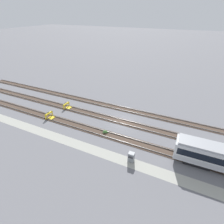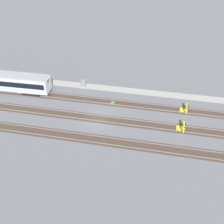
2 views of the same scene
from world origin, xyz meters
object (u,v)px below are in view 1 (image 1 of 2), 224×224
at_px(bumper_stop_near_inner_track, 67,106).
at_px(weed_clump, 105,132).
at_px(bumper_stop_nearest_track, 50,116).
at_px(electrical_cabinet, 131,157).

height_order(bumper_stop_near_inner_track, weed_clump, bumper_stop_near_inner_track).
relative_size(bumper_stop_nearest_track, bumper_stop_near_inner_track, 1.00).
bearing_deg(bumper_stop_near_inner_track, bumper_stop_nearest_track, -96.61).
bearing_deg(electrical_cabinet, bumper_stop_near_inner_track, 154.22).
relative_size(bumper_stop_near_inner_track, electrical_cabinet, 1.25).
height_order(bumper_stop_nearest_track, electrical_cabinet, electrical_cabinet).
distance_m(bumper_stop_nearest_track, electrical_cabinet, 20.09).
distance_m(bumper_stop_nearest_track, bumper_stop_near_inner_track, 5.09).
height_order(bumper_stop_nearest_track, weed_clump, bumper_stop_nearest_track).
height_order(bumper_stop_near_inner_track, electrical_cabinet, electrical_cabinet).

